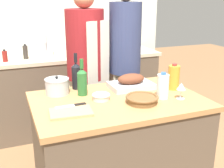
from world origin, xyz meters
TOP-DOWN VIEW (x-y plane):
  - kitchen_island at (0.00, 0.00)m, footprint 1.27×0.84m
  - back_counter at (0.00, 1.43)m, footprint 2.12×0.60m
  - back_wall at (0.00, 1.78)m, footprint 2.62×0.10m
  - roasting_pan at (0.20, 0.20)m, footprint 0.36×0.24m
  - wicker_basket at (0.13, -0.14)m, footprint 0.24×0.24m
  - cutting_board at (-0.40, -0.14)m, footprint 0.29×0.21m
  - stock_pot at (-0.40, 0.28)m, footprint 0.19×0.19m
  - mixing_bowl at (-0.13, 0.03)m, footprint 0.14×0.14m
  - juice_jug at (0.52, 0.05)m, footprint 0.09×0.09m
  - milk_jug at (0.32, -0.11)m, footprint 0.09×0.09m
  - wine_bottle_green at (-0.23, 0.18)m, footprint 0.08×0.08m
  - wine_bottle_dark at (-0.23, 0.35)m, footprint 0.07×0.07m
  - wine_glass_left at (0.44, -0.17)m, footprint 0.07×0.07m
  - knife_chef at (-0.37, -0.06)m, footprint 0.22×0.04m
  - knife_paring at (-0.33, -0.03)m, footprint 0.14×0.05m
  - stand_mixer at (-0.33, 1.46)m, footprint 0.18×0.14m
  - condiment_bottle_tall at (-0.76, 1.31)m, footprint 0.05×0.05m
  - condiment_bottle_short at (-0.54, 1.38)m, footprint 0.05×0.05m
  - person_cook_aproned at (-0.02, 0.79)m, footprint 0.40×0.42m
  - person_cook_guest at (0.39, 0.75)m, footprint 0.32×0.32m

SIDE VIEW (x-z plane):
  - kitchen_island at x=0.00m, z-range 0.00..0.86m
  - back_counter at x=0.00m, z-range 0.00..0.93m
  - knife_paring at x=-0.33m, z-range 0.86..0.87m
  - cutting_board at x=-0.40m, z-range 0.86..0.88m
  - knife_chef at x=-0.37m, z-range 0.88..0.89m
  - mixing_bowl at x=-0.13m, z-range 0.86..0.91m
  - wicker_basket at x=0.13m, z-range 0.86..0.92m
  - roasting_pan at x=0.20m, z-range 0.85..0.97m
  - stock_pot at x=-0.40m, z-range 0.85..1.00m
  - person_cook_aproned at x=-0.02m, z-range 0.09..1.77m
  - wine_glass_left at x=0.44m, z-range 0.89..1.01m
  - milk_jug at x=0.32m, z-range 0.85..1.05m
  - juice_jug at x=0.52m, z-range 0.85..1.07m
  - wine_bottle_green at x=-0.23m, z-range 0.83..1.12m
  - wine_bottle_dark at x=-0.23m, z-range 0.83..1.13m
  - person_cook_guest at x=0.39m, z-range 0.10..1.86m
  - condiment_bottle_tall at x=-0.76m, z-range 0.92..1.06m
  - condiment_bottle_short at x=-0.54m, z-range 0.92..1.09m
  - stand_mixer at x=-0.33m, z-range 0.90..1.24m
  - back_wall at x=0.00m, z-range 0.00..2.55m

